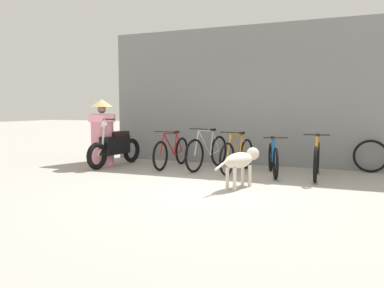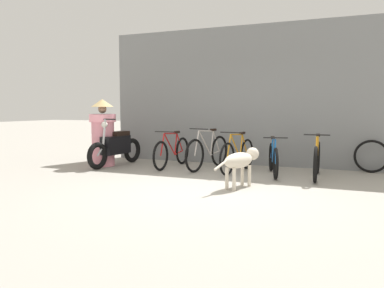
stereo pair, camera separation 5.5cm
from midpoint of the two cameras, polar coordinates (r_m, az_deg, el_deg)
name	(u,v)px [view 1 (the left image)]	position (r m, az deg, el deg)	size (l,w,h in m)	color
ground_plane	(208,191)	(6.17, 2.20, -7.14)	(60.00, 60.00, 0.00)	#9E998E
shop_wall_back	(251,96)	(9.06, 8.77, 7.25)	(7.14, 0.20, 3.28)	slate
bicycle_0	(172,152)	(8.56, -3.28, -1.26)	(0.46, 1.72, 0.85)	black
bicycle_1	(207,152)	(8.29, 2.17, -1.26)	(0.51, 1.74, 0.92)	black
bicycle_2	(237,155)	(7.96, 6.74, -1.70)	(0.46, 1.66, 0.87)	black
bicycle_3	(273,159)	(7.72, 12.05, -2.26)	(0.54, 1.54, 0.80)	black
bicycle_4	(317,160)	(7.62, 18.26, -2.28)	(0.46, 1.70, 0.87)	black
motorcycle	(115,147)	(8.95, -11.79, -0.49)	(0.58, 1.86, 1.12)	black
stray_dog	(241,160)	(6.42, 7.30, -2.49)	(0.54, 1.19, 0.66)	beige
person_in_robes	(102,132)	(8.98, -13.69, 1.73)	(0.72, 0.72, 1.56)	pink
spare_tire_left	(371,156)	(8.67, 25.41, -1.69)	(0.70, 0.09, 0.69)	black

